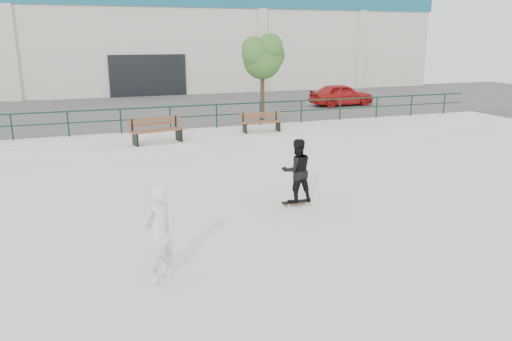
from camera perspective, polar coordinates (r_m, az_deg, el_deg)
name	(u,v)px	position (r m, az deg, el deg)	size (l,w,h in m)	color
ground	(301,229)	(11.66, 5.15, -6.63)	(120.00, 120.00, 0.00)	beige
ledge	(202,141)	(20.25, -6.23, 3.41)	(30.00, 3.00, 0.50)	#B2ABA2
parking_strip	(165,112)	(28.47, -10.36, 6.60)	(60.00, 14.00, 0.50)	#3F3F3F
railing	(194,112)	(21.33, -7.14, 6.68)	(28.00, 0.06, 1.03)	#123120
commercial_building	(132,33)	(42.05, -14.03, 14.96)	(44.20, 16.33, 8.00)	beige
bench_left	(157,131)	(18.76, -11.29, 4.49)	(2.09, 0.95, 0.93)	brown
bench_right	(261,122)	(20.65, 0.58, 5.54)	(1.75, 0.58, 0.80)	brown
tree	(263,55)	(23.55, 0.80, 13.03)	(2.24, 1.99, 3.98)	#422E21
red_car	(341,95)	(29.13, 9.74, 8.55)	(1.47, 3.66, 1.25)	#A11413
skateboard	(296,202)	(13.23, 4.61, -3.62)	(0.78, 0.23, 0.09)	black
standing_skater	(297,171)	(12.98, 4.69, -0.01)	(0.82, 0.64, 1.68)	black
seated_skater	(158,233)	(9.11, -11.10, -7.07)	(0.66, 0.43, 1.81)	silver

